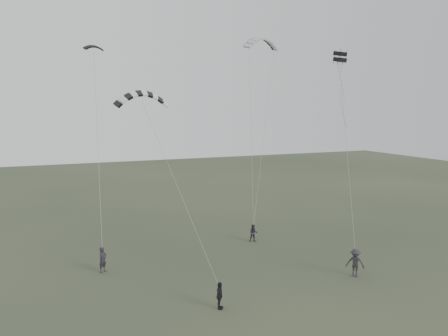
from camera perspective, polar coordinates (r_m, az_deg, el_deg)
name	(u,v)px	position (r m, az deg, el deg)	size (l,w,h in m)	color
ground	(240,288)	(28.39, 2.05, -15.39)	(140.00, 140.00, 0.00)	#2E3925
flyer_left	(103,260)	(31.73, -15.56, -11.46)	(0.64, 0.42, 1.75)	black
flyer_right	(253,233)	(37.33, 3.87, -8.48)	(0.72, 0.56, 1.48)	#27272C
flyer_center	(220,296)	(25.44, -0.58, -16.33)	(0.91, 0.38, 1.55)	black
flyer_far	(355,263)	(31.08, 16.76, -11.76)	(1.23, 0.71, 1.91)	#28282D
kite_dark_small	(94,46)	(35.08, -16.66, 14.98)	(1.44, 0.43, 0.49)	black
kite_pale_large	(262,38)	(43.22, 4.95, 16.51)	(3.69, 0.83, 1.54)	#B2B5B7
kite_striped	(142,93)	(29.17, -10.68, 9.56)	(3.43, 0.86, 1.31)	black
kite_box	(340,57)	(35.19, 14.92, 13.86)	(0.73, 0.73, 0.75)	black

